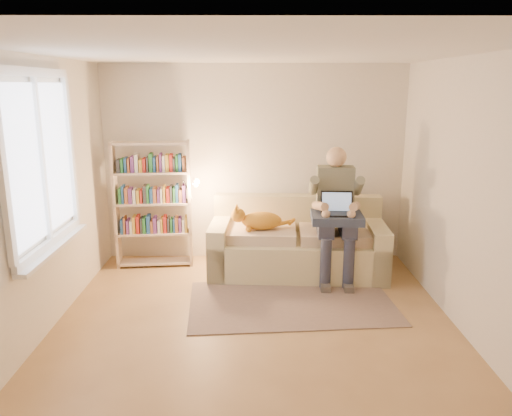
{
  "coord_description": "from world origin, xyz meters",
  "views": [
    {
      "loc": [
        -0.02,
        -4.37,
        2.33
      ],
      "look_at": [
        0.02,
        1.0,
        1.0
      ],
      "focal_mm": 35.0,
      "sensor_mm": 36.0,
      "label": 1
    }
  ],
  "objects_px": {
    "person": "(336,207)",
    "laptop": "(342,208)",
    "sofa": "(297,246)",
    "bookshelf": "(153,198)",
    "cat": "(255,220)"
  },
  "relations": [
    {
      "from": "person",
      "to": "laptop",
      "type": "distance_m",
      "value": 0.16
    },
    {
      "from": "laptop",
      "to": "person",
      "type": "bearing_deg",
      "value": 109.16
    },
    {
      "from": "sofa",
      "to": "laptop",
      "type": "relative_size",
      "value": 5.62
    },
    {
      "from": "laptop",
      "to": "sofa",
      "type": "bearing_deg",
      "value": 148.06
    },
    {
      "from": "laptop",
      "to": "bookshelf",
      "type": "height_order",
      "value": "bookshelf"
    },
    {
      "from": "bookshelf",
      "to": "sofa",
      "type": "bearing_deg",
      "value": -12.28
    },
    {
      "from": "sofa",
      "to": "bookshelf",
      "type": "bearing_deg",
      "value": 176.3
    },
    {
      "from": "person",
      "to": "cat",
      "type": "xyz_separation_m",
      "value": [
        -0.98,
        0.08,
        -0.19
      ]
    },
    {
      "from": "cat",
      "to": "bookshelf",
      "type": "relative_size",
      "value": 0.46
    },
    {
      "from": "person",
      "to": "bookshelf",
      "type": "bearing_deg",
      "value": 173.03
    },
    {
      "from": "cat",
      "to": "laptop",
      "type": "bearing_deg",
      "value": -9.58
    },
    {
      "from": "person",
      "to": "cat",
      "type": "distance_m",
      "value": 1.0
    },
    {
      "from": "cat",
      "to": "person",
      "type": "bearing_deg",
      "value": -1.33
    },
    {
      "from": "sofa",
      "to": "bookshelf",
      "type": "distance_m",
      "value": 1.95
    },
    {
      "from": "cat",
      "to": "sofa",
      "type": "bearing_deg",
      "value": 14.76
    }
  ]
}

